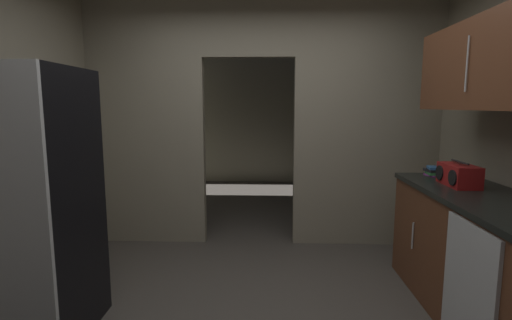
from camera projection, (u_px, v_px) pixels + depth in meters
kitchen_partition at (266, 116)px, 4.14m from camera, size 3.78×0.12×2.67m
adjoining_room_shell at (265, 117)px, 6.48m from camera, size 3.78×3.53×2.67m
refrigerator at (28, 206)px, 2.47m from camera, size 0.70×0.75×1.76m
lower_cabinet_run at (478, 258)px, 2.71m from camera, size 0.66×1.75×0.91m
dishwasher at (468, 295)px, 2.24m from camera, size 0.02×0.56×0.85m
upper_cabinet_counterside at (495, 64)px, 2.52m from camera, size 0.36×1.58×0.61m
boombox at (459, 175)px, 2.93m from camera, size 0.20×0.36×0.19m
book_stack at (434, 171)px, 3.35m from camera, size 0.14×0.16×0.08m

